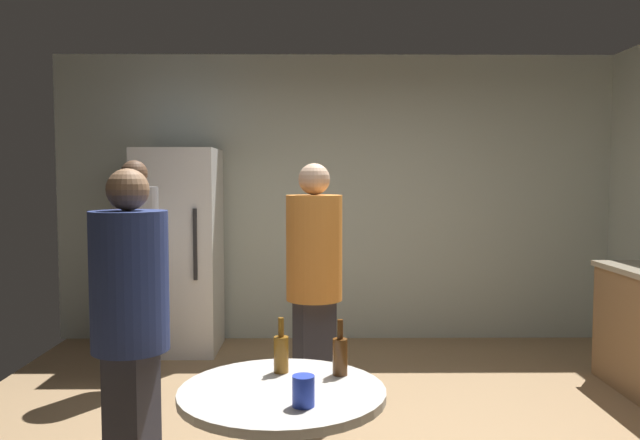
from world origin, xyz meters
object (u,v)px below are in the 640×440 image
at_px(plastic_cup_blue, 303,391).
at_px(person_in_navy_shirt, 130,318).
at_px(person_in_orange_shirt, 314,275).
at_px(foreground_table, 282,415).
at_px(person_in_gray_shirt, 136,254).
at_px(beer_bottle_amber, 281,352).
at_px(beer_bottle_brown, 340,355).
at_px(refrigerator, 179,250).

xyz_separation_m(plastic_cup_blue, person_in_navy_shirt, (-0.78, 0.56, 0.13)).
bearing_deg(plastic_cup_blue, person_in_navy_shirt, 144.01).
xyz_separation_m(plastic_cup_blue, person_in_orange_shirt, (0.04, 1.58, 0.16)).
xyz_separation_m(foreground_table, person_in_navy_shirt, (-0.69, 0.38, 0.29)).
xyz_separation_m(foreground_table, person_in_gray_shirt, (-1.20, 2.24, 0.35)).
height_order(foreground_table, person_in_navy_shirt, person_in_navy_shirt).
height_order(beer_bottle_amber, beer_bottle_brown, same).
bearing_deg(person_in_gray_shirt, beer_bottle_amber, -19.82).
relative_size(refrigerator, person_in_navy_shirt, 1.14).
bearing_deg(beer_bottle_brown, plastic_cup_blue, -112.30).
bearing_deg(plastic_cup_blue, foreground_table, 114.81).
distance_m(beer_bottle_amber, person_in_orange_shirt, 1.21).
relative_size(refrigerator, beer_bottle_amber, 7.83).
bearing_deg(person_in_orange_shirt, person_in_navy_shirt, -63.15).
height_order(plastic_cup_blue, person_in_gray_shirt, person_in_gray_shirt).
bearing_deg(beer_bottle_brown, person_in_orange_shirt, 95.00).
bearing_deg(person_in_gray_shirt, beer_bottle_brown, -15.44).
bearing_deg(person_in_gray_shirt, person_in_orange_shirt, 7.45).
relative_size(person_in_gray_shirt, person_in_navy_shirt, 1.06).
bearing_deg(person_in_navy_shirt, person_in_gray_shirt, 118.67).
bearing_deg(refrigerator, plastic_cup_blue, -70.76).
xyz_separation_m(beer_bottle_amber, person_in_orange_shirt, (0.14, 1.20, 0.13)).
height_order(beer_bottle_brown, person_in_navy_shirt, person_in_navy_shirt).
relative_size(beer_bottle_amber, person_in_orange_shirt, 0.14).
height_order(foreground_table, beer_bottle_brown, beer_bottle_brown).
height_order(foreground_table, person_in_gray_shirt, person_in_gray_shirt).
distance_m(plastic_cup_blue, person_in_orange_shirt, 1.59).
xyz_separation_m(plastic_cup_blue, person_in_gray_shirt, (-1.29, 2.43, 0.19)).
height_order(person_in_gray_shirt, person_in_orange_shirt, person_in_gray_shirt).
xyz_separation_m(beer_bottle_brown, person_in_orange_shirt, (-0.11, 1.23, 0.13)).
bearing_deg(foreground_table, beer_bottle_amber, 94.17).
bearing_deg(plastic_cup_blue, person_in_orange_shirt, 88.70).
bearing_deg(person_in_navy_shirt, beer_bottle_brown, 0.28).
bearing_deg(foreground_table, person_in_gray_shirt, 118.19).
bearing_deg(plastic_cup_blue, beer_bottle_amber, 104.52).
relative_size(foreground_table, plastic_cup_blue, 7.27).
bearing_deg(person_in_navy_shirt, foreground_table, -15.44).
xyz_separation_m(refrigerator, person_in_gray_shirt, (-0.12, -0.93, 0.08)).
relative_size(beer_bottle_amber, plastic_cup_blue, 2.09).
bearing_deg(refrigerator, person_in_gray_shirt, -97.21).
xyz_separation_m(beer_bottle_amber, person_in_gray_shirt, (-1.19, 2.04, 0.16)).
bearing_deg(foreground_table, plastic_cup_blue, -65.19).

